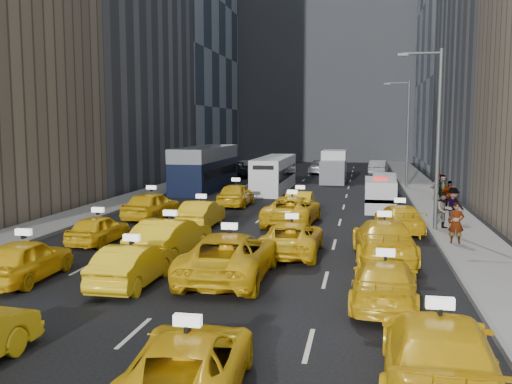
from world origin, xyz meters
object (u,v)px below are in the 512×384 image
Objects in this scene: double_decker at (206,168)px; city_bus at (274,174)px; taxi_3 at (438,353)px; nypd_van at (380,195)px; box_truck at (334,167)px; pedestrian_0 at (456,223)px; taxi_2 at (188,364)px.

double_decker is 1.15× the size of city_bus.
nypd_van reaches higher than taxi_3.
double_decker is 1.85× the size of box_truck.
box_truck is 28.93m from pedestrian_0.
taxi_3 is 1.10× the size of nypd_van.
box_truck is (4.40, 8.00, 0.09)m from city_bus.
city_bus is at bearing 8.23° from double_decker.
pedestrian_0 is at bearing -69.24° from nypd_van.
box_truck reaches higher than taxi_2.
taxi_2 is 26.60m from nypd_van.
city_bus is 9.13m from box_truck.
nypd_van is at bearing -49.91° from city_bus.
city_bus is at bearing 127.11° from pedestrian_0.
pedestrian_0 is (2.51, 14.44, 0.26)m from taxi_3.
taxi_3 is 0.45× the size of double_decker.
pedestrian_0 is (6.80, -28.11, -0.40)m from box_truck.
nypd_van is (-0.48, 25.09, 0.14)m from taxi_3.
box_truck is 3.66× the size of pedestrian_0.
taxi_2 is 17.23m from pedestrian_0.
box_truck is at bearing 111.60° from pedestrian_0.
box_truck is at bearing 107.36° from nypd_van.
nypd_van is 0.47× the size of city_bus.
taxi_3 is at bearing -83.83° from nypd_van.
pedestrian_0 is (11.20, -20.11, -0.30)m from city_bus.
taxi_2 is at bearing -67.02° from double_decker.
pedestrian_0 is at bearing -61.73° from city_bus.
city_bus is 23.02m from pedestrian_0.
city_bus is (-8.20, 9.46, 0.42)m from nypd_van.
taxi_3 is 37.44m from double_decker.
nypd_van reaches higher than taxi_2.
pedestrian_0 is (7.34, 15.58, 0.39)m from taxi_2.
taxi_2 is 0.45× the size of city_bus.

